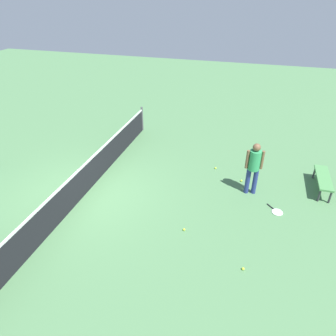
{
  "coord_description": "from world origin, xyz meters",
  "views": [
    {
      "loc": [
        -6.79,
        -4.66,
        5.62
      ],
      "look_at": [
        0.73,
        -2.44,
        0.9
      ],
      "focal_mm": 32.86,
      "sensor_mm": 36.0,
      "label": 1
    }
  ],
  "objects_px": {
    "tennis_ball_midcourt": "(216,168)",
    "courtside_bench": "(323,179)",
    "player_near_side": "(254,165)",
    "tennis_ball_near_player": "(184,230)",
    "tennis_ball_baseline": "(241,181)",
    "tennis_racket_near_player": "(277,212)",
    "tennis_ball_by_net": "(243,269)"
  },
  "relations": [
    {
      "from": "tennis_ball_by_net",
      "to": "courtside_bench",
      "type": "height_order",
      "value": "courtside_bench"
    },
    {
      "from": "player_near_side",
      "to": "tennis_ball_near_player",
      "type": "bearing_deg",
      "value": 145.6
    },
    {
      "from": "tennis_ball_near_player",
      "to": "player_near_side",
      "type": "bearing_deg",
      "value": -34.4
    },
    {
      "from": "tennis_racket_near_player",
      "to": "tennis_ball_midcourt",
      "type": "distance_m",
      "value": 2.78
    },
    {
      "from": "tennis_ball_near_player",
      "to": "tennis_ball_baseline",
      "type": "distance_m",
      "value": 3.08
    },
    {
      "from": "courtside_bench",
      "to": "tennis_ball_baseline",
      "type": "bearing_deg",
      "value": 95.54
    },
    {
      "from": "tennis_ball_near_player",
      "to": "tennis_ball_baseline",
      "type": "bearing_deg",
      "value": -23.96
    },
    {
      "from": "tennis_ball_midcourt",
      "to": "player_near_side",
      "type": "bearing_deg",
      "value": -132.09
    },
    {
      "from": "player_near_side",
      "to": "tennis_ball_midcourt",
      "type": "distance_m",
      "value": 1.93
    },
    {
      "from": "player_near_side",
      "to": "courtside_bench",
      "type": "relative_size",
      "value": 1.13
    },
    {
      "from": "player_near_side",
      "to": "tennis_ball_near_player",
      "type": "distance_m",
      "value": 2.91
    },
    {
      "from": "tennis_racket_near_player",
      "to": "tennis_ball_baseline",
      "type": "height_order",
      "value": "tennis_ball_baseline"
    },
    {
      "from": "tennis_ball_midcourt",
      "to": "courtside_bench",
      "type": "height_order",
      "value": "courtside_bench"
    },
    {
      "from": "tennis_ball_by_net",
      "to": "courtside_bench",
      "type": "bearing_deg",
      "value": -27.93
    },
    {
      "from": "player_near_side",
      "to": "tennis_ball_by_net",
      "type": "xyz_separation_m",
      "value": [
        -3.14,
        -0.06,
        -0.98
      ]
    },
    {
      "from": "tennis_racket_near_player",
      "to": "tennis_ball_near_player",
      "type": "bearing_deg",
      "value": 122.44
    },
    {
      "from": "tennis_racket_near_player",
      "to": "player_near_side",
      "type": "bearing_deg",
      "value": 46.92
    },
    {
      "from": "tennis_ball_midcourt",
      "to": "tennis_ball_baseline",
      "type": "bearing_deg",
      "value": -120.87
    },
    {
      "from": "tennis_ball_by_net",
      "to": "courtside_bench",
      "type": "xyz_separation_m",
      "value": [
        3.94,
        -2.09,
        0.38
      ]
    },
    {
      "from": "tennis_ball_midcourt",
      "to": "tennis_ball_baseline",
      "type": "relative_size",
      "value": 1.0
    },
    {
      "from": "player_near_side",
      "to": "tennis_ball_by_net",
      "type": "relative_size",
      "value": 25.76
    },
    {
      "from": "tennis_ball_baseline",
      "to": "courtside_bench",
      "type": "xyz_separation_m",
      "value": [
        0.24,
        -2.44,
        0.38
      ]
    },
    {
      "from": "player_near_side",
      "to": "tennis_racket_near_player",
      "type": "bearing_deg",
      "value": -133.08
    },
    {
      "from": "tennis_ball_near_player",
      "to": "courtside_bench",
      "type": "xyz_separation_m",
      "value": [
        3.05,
        -3.69,
        0.38
      ]
    },
    {
      "from": "player_near_side",
      "to": "tennis_ball_baseline",
      "type": "xyz_separation_m",
      "value": [
        0.56,
        0.3,
        -0.98
      ]
    },
    {
      "from": "tennis_ball_baseline",
      "to": "tennis_racket_near_player",
      "type": "bearing_deg",
      "value": -139.87
    },
    {
      "from": "tennis_racket_near_player",
      "to": "courtside_bench",
      "type": "xyz_separation_m",
      "value": [
        1.55,
        -1.33,
        0.4
      ]
    },
    {
      "from": "courtside_bench",
      "to": "tennis_ball_by_net",
      "type": "bearing_deg",
      "value": 152.07
    },
    {
      "from": "tennis_ball_baseline",
      "to": "player_near_side",
      "type": "bearing_deg",
      "value": -151.92
    },
    {
      "from": "player_near_side",
      "to": "tennis_ball_midcourt",
      "type": "relative_size",
      "value": 25.76
    },
    {
      "from": "tennis_ball_baseline",
      "to": "tennis_ball_by_net",
      "type": "bearing_deg",
      "value": -174.52
    },
    {
      "from": "tennis_racket_near_player",
      "to": "tennis_ball_near_player",
      "type": "relative_size",
      "value": 8.29
    }
  ]
}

